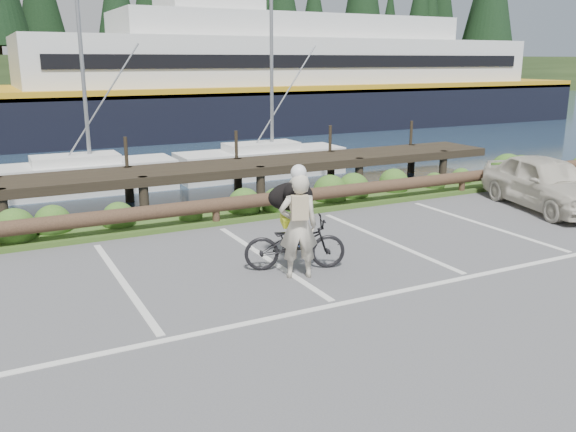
# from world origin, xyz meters

# --- Properties ---
(ground) EXTENTS (72.00, 72.00, 0.00)m
(ground) POSITION_xyz_m (0.00, 0.00, 0.00)
(ground) COLOR #4F4F52
(harbor_backdrop) EXTENTS (170.00, 160.00, 30.00)m
(harbor_backdrop) POSITION_xyz_m (0.39, 78.47, -0.00)
(harbor_backdrop) COLOR #1A2C40
(harbor_backdrop) RESTS_ON ground
(vegetation_strip) EXTENTS (34.00, 1.60, 0.10)m
(vegetation_strip) POSITION_xyz_m (0.00, 5.30, 0.05)
(vegetation_strip) COLOR #3D5B21
(vegetation_strip) RESTS_ON ground
(log_rail) EXTENTS (32.00, 0.30, 0.60)m
(log_rail) POSITION_xyz_m (0.00, 4.60, 0.00)
(log_rail) COLOR #443021
(log_rail) RESTS_ON ground
(bicycle) EXTENTS (1.84, 1.16, 0.91)m
(bicycle) POSITION_xyz_m (0.19, 1.30, 0.46)
(bicycle) COLOR black
(bicycle) RESTS_ON ground
(cyclist) EXTENTS (0.74, 0.61, 1.74)m
(cyclist) POSITION_xyz_m (0.05, 0.92, 0.87)
(cyclist) COLOR beige
(cyclist) RESTS_ON ground
(dog) EXTENTS (0.69, 0.96, 0.50)m
(dog) POSITION_xyz_m (0.38, 1.82, 1.16)
(dog) COLOR black
(dog) RESTS_ON bicycle
(parked_car) EXTENTS (2.38, 4.02, 1.28)m
(parked_car) POSITION_xyz_m (7.61, 2.42, 0.64)
(parked_car) COLOR beige
(parked_car) RESTS_ON ground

